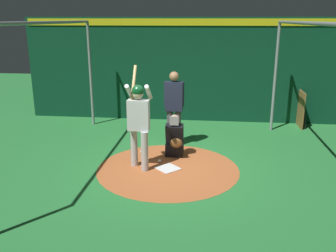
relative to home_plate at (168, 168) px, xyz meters
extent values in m
plane|color=#287A38|center=(0.00, 0.00, -0.01)|extent=(25.66, 25.66, 0.00)
cylinder|color=#B76033|center=(0.00, 0.00, -0.01)|extent=(3.00, 3.00, 0.01)
cube|color=white|center=(0.00, 0.00, 0.00)|extent=(0.59, 0.59, 0.01)
cylinder|color=#BCBCC0|center=(0.14, -0.47, 0.41)|extent=(0.15, 0.15, 0.85)
cylinder|color=#BCBCC0|center=(-0.10, -0.74, 0.41)|extent=(0.15, 0.15, 0.85)
cube|color=silver|center=(0.02, -0.61, 1.16)|extent=(0.22, 0.44, 0.64)
cylinder|color=silver|center=(-0.08, -0.41, 1.62)|extent=(0.52, 0.09, 0.40)
cylinder|color=silver|center=(-0.08, -0.80, 1.62)|extent=(0.52, 0.09, 0.40)
sphere|color=beige|center=(0.02, -0.61, 1.60)|extent=(0.22, 0.22, 0.22)
sphere|color=#0F4C23|center=(0.02, -0.61, 1.66)|extent=(0.25, 0.25, 0.25)
cylinder|color=tan|center=(-0.20, -0.74, 1.75)|extent=(0.54, 0.06, 0.73)
cube|color=black|center=(-0.85, 0.06, 0.14)|extent=(0.40, 0.40, 0.30)
cube|color=black|center=(-0.81, 0.06, 0.52)|extent=(0.31, 0.40, 0.49)
sphere|color=tan|center=(-0.79, 0.06, 0.86)|extent=(0.23, 0.23, 0.23)
cube|color=gray|center=(-0.69, 0.06, 0.86)|extent=(0.03, 0.20, 0.20)
ellipsoid|color=brown|center=(-0.53, 0.12, 0.39)|extent=(0.12, 0.28, 0.22)
cylinder|color=#4C4C51|center=(-1.52, 0.08, 0.44)|extent=(0.15, 0.15, 0.90)
cylinder|color=#4C4C51|center=(-1.52, -0.12, 0.44)|extent=(0.15, 0.15, 0.90)
cube|color=#1E2338|center=(-1.52, -0.02, 1.24)|extent=(0.22, 0.42, 0.71)
cylinder|color=#1E2338|center=(-1.52, 0.18, 1.30)|extent=(0.09, 0.09, 0.60)
cylinder|color=#1E2338|center=(-1.52, -0.22, 1.30)|extent=(0.09, 0.09, 0.60)
sphere|color=#9E704C|center=(-1.52, -0.02, 1.73)|extent=(0.23, 0.23, 0.23)
cube|color=#0C3D26|center=(-3.99, 0.00, 1.54)|extent=(0.20, 9.66, 3.11)
cube|color=yellow|center=(-3.88, 0.00, 2.95)|extent=(0.03, 9.46, 0.20)
cylinder|color=gray|center=(-3.14, -2.62, 1.48)|extent=(0.08, 0.08, 2.98)
cylinder|color=gray|center=(-3.14, 2.62, 1.48)|extent=(0.08, 0.08, 2.98)
cylinder|color=gray|center=(0.00, -2.62, 2.97)|extent=(6.28, 0.07, 0.07)
cylinder|color=gray|center=(0.00, 2.62, 2.97)|extent=(6.28, 0.07, 0.07)
cube|color=olive|center=(-3.74, 3.50, 0.51)|extent=(1.06, 0.04, 1.05)
cylinder|color=black|center=(-4.17, 3.56, 0.42)|extent=(0.06, 0.19, 0.87)
cylinder|color=olive|center=(-4.05, 3.56, 0.39)|extent=(0.06, 0.16, 0.80)
cylinder|color=olive|center=(-3.93, 3.56, 0.44)|extent=(0.06, 0.17, 0.90)
cylinder|color=black|center=(-3.81, 3.56, 0.43)|extent=(0.06, 0.13, 0.89)
cylinder|color=olive|center=(-3.69, 3.56, 0.40)|extent=(0.06, 0.13, 0.82)
cylinder|color=tan|center=(-3.57, 3.56, 0.39)|extent=(0.06, 0.19, 0.80)
cylinder|color=olive|center=(-3.45, 3.56, 0.39)|extent=(0.06, 0.20, 0.81)
cylinder|color=black|center=(-3.33, 3.56, 0.42)|extent=(0.06, 0.17, 0.87)
sphere|color=white|center=(-0.86, -0.72, 0.03)|extent=(0.07, 0.07, 0.07)
sphere|color=white|center=(-0.31, -0.22, 0.03)|extent=(0.07, 0.07, 0.07)
camera|label=1|loc=(7.07, 0.79, 3.05)|focal=38.79mm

